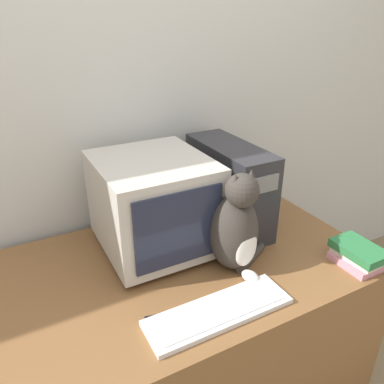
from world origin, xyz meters
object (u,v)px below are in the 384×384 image
Objects in this scene: crt_monitor at (154,204)px; cat at (236,228)px; keyboard at (219,311)px; computer_tower at (229,186)px; pen at (167,314)px; book_stack at (358,255)px.

crt_monitor is 1.16× the size of cat.
keyboard is 0.31m from cat.
pen is at bearing -140.79° from computer_tower.
crt_monitor is 0.50m from keyboard.
pen is at bearing 153.50° from keyboard.
pen is (-0.49, -0.40, -0.19)m from computer_tower.
book_stack is (0.43, -0.21, -0.13)m from cat.
cat is at bearing -52.86° from crt_monitor.
keyboard is at bearing -26.50° from pen.
crt_monitor is 0.95× the size of keyboard.
crt_monitor reaches higher than book_stack.
keyboard reaches higher than pen.
pen is (-0.33, -0.11, -0.17)m from cat.
keyboard is (-0.34, -0.48, -0.18)m from computer_tower.
cat is (0.18, 0.19, 0.16)m from keyboard.
computer_tower is 0.98× the size of keyboard.
cat is (-0.16, -0.29, -0.02)m from computer_tower.
crt_monitor is at bearing 142.94° from book_stack.
computer_tower is 2.47× the size of book_stack.
book_stack reaches higher than pen.
keyboard is at bearing -86.81° from crt_monitor.
keyboard is at bearing -140.12° from cat.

